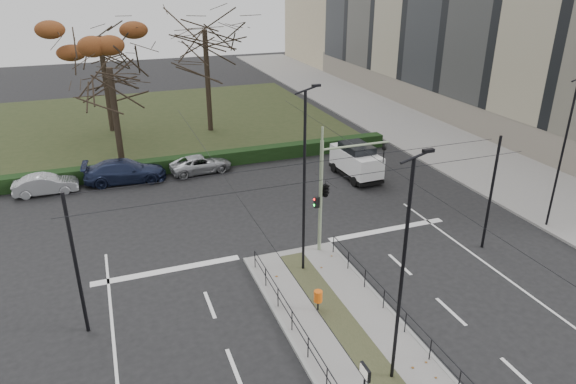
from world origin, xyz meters
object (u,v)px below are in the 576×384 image
(info_panel, at_px, (365,378))
(rust_tree, at_px, (99,36))
(bare_tree_near, at_px, (110,75))
(streetlamp_median_near, at_px, (403,273))
(traffic_light, at_px, (327,188))
(litter_bin, at_px, (318,297))
(streetlamp_median_far, at_px, (305,182))
(parked_car_third, at_px, (125,171))
(parked_car_second, at_px, (46,184))
(parked_car_fourth, at_px, (201,164))
(white_van, at_px, (356,160))
(streetlamp_sidewalk, at_px, (563,153))
(bare_tree_center, at_px, (205,37))

(info_panel, bearing_deg, rust_tree, 98.99)
(bare_tree_near, bearing_deg, streetlamp_median_near, -73.84)
(traffic_light, bearing_deg, streetlamp_median_near, -99.44)
(litter_bin, relative_size, rust_tree, 0.09)
(streetlamp_median_far, distance_m, parked_car_third, 16.63)
(traffic_light, xyz_separation_m, rust_tree, (-9.04, 25.79, 4.66))
(streetlamp_median_near, relative_size, parked_car_second, 2.14)
(streetlamp_median_far, distance_m, bare_tree_near, 19.18)
(streetlamp_median_far, relative_size, parked_car_fourth, 2.01)
(parked_car_fourth, xyz_separation_m, white_van, (9.81, -4.69, 0.63))
(traffic_light, height_order, streetlamp_median_near, streetlamp_median_near)
(white_van, bearing_deg, info_panel, -116.73)
(traffic_light, bearing_deg, white_van, 54.38)
(bare_tree_near, bearing_deg, parked_car_fourth, -30.84)
(parked_car_second, bearing_deg, streetlamp_sidewalk, -119.13)
(parked_car_third, distance_m, rust_tree, 14.61)
(streetlamp_median_near, height_order, bare_tree_center, bare_tree_center)
(parked_car_third, bearing_deg, parked_car_fourth, -84.37)
(streetlamp_sidewalk, xyz_separation_m, white_van, (-6.56, 10.41, -3.12))
(litter_bin, distance_m, streetlamp_median_near, 5.75)
(info_panel, xyz_separation_m, streetlamp_median_near, (1.84, 1.23, 2.61))
(bare_tree_center, bearing_deg, info_panel, -94.30)
(white_van, height_order, rust_tree, rust_tree)
(streetlamp_median_near, bearing_deg, parked_car_third, 108.23)
(bare_tree_near, bearing_deg, rust_tree, 91.18)
(streetlamp_median_far, xyz_separation_m, white_van, (7.88, 9.94, -3.34))
(streetlamp_sidewalk, bearing_deg, parked_car_fourth, 137.29)
(streetlamp_median_near, height_order, parked_car_second, streetlamp_median_near)
(streetlamp_median_far, height_order, bare_tree_near, bare_tree_near)
(parked_car_second, relative_size, rust_tree, 0.37)
(streetlamp_median_far, height_order, streetlamp_sidewalk, streetlamp_median_far)
(info_panel, relative_size, bare_tree_near, 0.22)
(litter_bin, xyz_separation_m, streetlamp_median_far, (0.65, 3.22, 3.78))
(litter_bin, height_order, parked_car_second, parked_car_second)
(traffic_light, xyz_separation_m, streetlamp_sidewalk, (12.68, -1.87, 0.86))
(white_van, bearing_deg, streetlamp_sidewalk, -57.80)
(litter_bin, bearing_deg, streetlamp_median_far, 78.51)
(streetlamp_median_far, xyz_separation_m, rust_tree, (-7.28, 27.18, 3.58))
(streetlamp_sidewalk, bearing_deg, traffic_light, 171.62)
(white_van, xyz_separation_m, rust_tree, (-15.16, 17.24, 6.92))
(litter_bin, distance_m, white_van, 15.69)
(streetlamp_sidewalk, relative_size, parked_car_second, 2.14)
(rust_tree, bearing_deg, bare_tree_near, -88.82)
(white_van, relative_size, rust_tree, 0.42)
(info_panel, bearing_deg, streetlamp_sidewalk, 27.61)
(parked_car_third, height_order, bare_tree_center, bare_tree_center)
(streetlamp_median_far, relative_size, rust_tree, 0.82)
(info_panel, relative_size, parked_car_second, 0.53)
(parked_car_second, relative_size, parked_car_third, 0.73)
(streetlamp_median_far, distance_m, white_van, 13.12)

